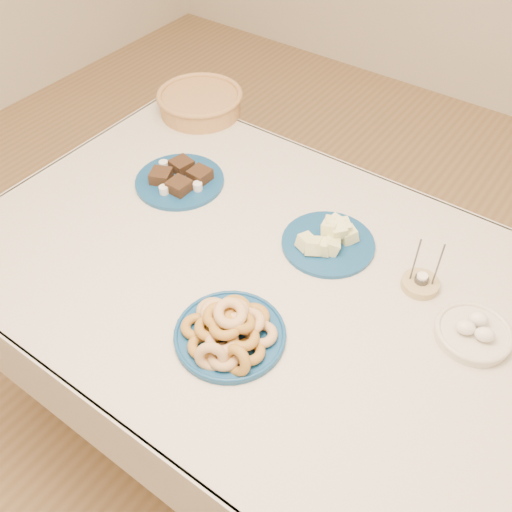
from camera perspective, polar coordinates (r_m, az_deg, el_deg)
name	(u,v)px	position (r m, az deg, el deg)	size (l,w,h in m)	color
ground	(264,412)	(2.14, 0.81, -15.33)	(5.00, 5.00, 0.00)	olive
dining_table	(266,297)	(1.61, 1.04, -4.11)	(1.71, 1.11, 0.75)	brown
donut_platter	(229,331)	(1.36, -2.69, -7.47)	(0.35, 0.35, 0.12)	navy
melon_plate	(329,240)	(1.59, 7.35, 1.63)	(0.30, 0.30, 0.09)	navy
brownie_plate	(180,179)	(1.82, -7.63, 7.62)	(0.30, 0.30, 0.05)	navy
wicker_basket	(200,102)	(2.14, -5.61, 15.10)	(0.39, 0.39, 0.08)	olive
candle_holder	(420,283)	(1.54, 16.12, -2.61)	(0.12, 0.12, 0.16)	tan
egg_bowl	(474,332)	(1.47, 20.93, -7.15)	(0.24, 0.24, 0.06)	beige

